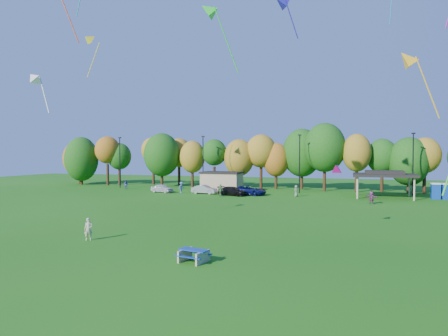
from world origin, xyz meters
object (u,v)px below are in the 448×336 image
(car_b, at_px, (204,190))
(kite_flyer, at_px, (89,229))
(porta_potties, at_px, (446,191))
(picnic_table, at_px, (194,255))
(car_a, at_px, (162,188))
(car_c, at_px, (250,190))
(car_d, at_px, (233,191))

(car_b, bearing_deg, kite_flyer, -168.36)
(porta_potties, height_order, picnic_table, porta_potties)
(car_a, height_order, car_c, car_c)
(porta_potties, distance_m, car_d, 28.89)
(picnic_table, distance_m, car_c, 37.06)
(porta_potties, distance_m, car_b, 33.54)
(picnic_table, height_order, car_b, car_b)
(kite_flyer, bearing_deg, porta_potties, 16.87)
(car_d, bearing_deg, porta_potties, -65.08)
(porta_potties, bearing_deg, car_b, -174.95)
(porta_potties, xyz_separation_m, car_b, (-33.41, -2.95, -0.44))
(picnic_table, bearing_deg, kite_flyer, 174.05)
(car_a, relative_size, car_b, 0.97)
(picnic_table, distance_m, kite_flyer, 9.60)
(picnic_table, bearing_deg, car_a, 130.91)
(porta_potties, distance_m, picnic_table, 44.03)
(porta_potties, distance_m, kite_flyer, 46.63)
(picnic_table, bearing_deg, car_b, 121.58)
(porta_potties, distance_m, car_c, 26.55)
(car_c, bearing_deg, car_b, 107.44)
(picnic_table, height_order, car_c, car_c)
(car_b, relative_size, car_d, 0.89)
(car_c, height_order, car_d, car_c)
(kite_flyer, xyz_separation_m, car_c, (3.01, 33.65, -0.09))
(picnic_table, height_order, kite_flyer, kite_flyer)
(picnic_table, relative_size, car_d, 0.43)
(car_b, bearing_deg, picnic_table, -155.22)
(car_d, bearing_deg, kite_flyer, -164.73)
(porta_potties, relative_size, car_a, 0.97)
(porta_potties, xyz_separation_m, kite_flyer, (-29.43, -36.17, -0.31))
(picnic_table, relative_size, car_a, 0.49)
(car_a, bearing_deg, car_c, -72.55)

